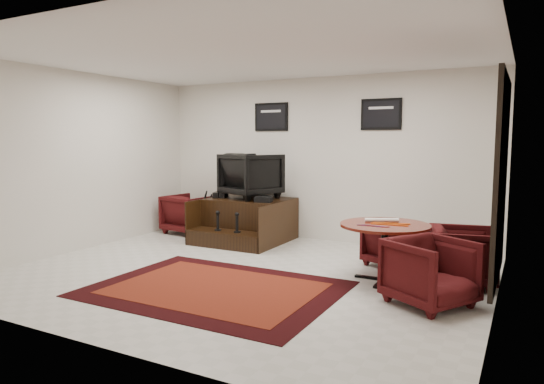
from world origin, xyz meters
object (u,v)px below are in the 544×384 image
(table_chair_back, at_px, (394,242))
(table_chair_window, at_px, (463,253))
(shine_podium, at_px, (247,221))
(armchair_side, at_px, (189,212))
(meeting_table, at_px, (385,231))
(shine_chair, at_px, (251,173))
(table_chair_corner, at_px, (431,269))

(table_chair_back, distance_m, table_chair_window, 1.07)
(shine_podium, relative_size, table_chair_window, 1.88)
(armchair_side, relative_size, table_chair_window, 1.03)
(table_chair_back, bearing_deg, meeting_table, 115.63)
(shine_chair, bearing_deg, armchair_side, 25.43)
(armchair_side, distance_m, table_chair_window, 5.05)
(table_chair_window, bearing_deg, shine_chair, 61.13)
(table_chair_back, height_order, table_chair_corner, table_chair_corner)
(armchair_side, xyz_separation_m, meeting_table, (4.07, -1.37, 0.23))
(table_chair_back, relative_size, table_chair_corner, 0.86)
(table_chair_window, bearing_deg, armchair_side, 66.54)
(table_chair_back, bearing_deg, shine_podium, 8.83)
(table_chair_window, height_order, table_chair_corner, table_chair_corner)
(table_chair_window, distance_m, table_chair_corner, 0.99)
(armchair_side, xyz_separation_m, table_chair_window, (4.94, -1.06, -0.01))
(shine_podium, height_order, table_chair_window, table_chair_window)
(shine_podium, bearing_deg, shine_chair, 90.00)
(shine_chair, relative_size, armchair_side, 1.10)
(shine_chair, height_order, table_chair_corner, shine_chair)
(shine_chair, bearing_deg, shine_podium, 111.69)
(shine_chair, distance_m, meeting_table, 3.16)
(shine_chair, height_order, armchair_side, shine_chair)
(shine_chair, xyz_separation_m, table_chair_window, (3.62, -1.14, -0.78))
(shine_chair, relative_size, table_chair_corner, 1.12)
(armchair_side, relative_size, table_chair_back, 1.18)
(shine_chair, bearing_deg, meeting_table, 173.92)
(shine_chair, height_order, meeting_table, shine_chair)
(table_chair_back, relative_size, table_chair_window, 0.88)
(armchair_side, height_order, table_chair_window, armchair_side)
(table_chair_corner, bearing_deg, table_chair_back, 58.52)
(armchair_side, relative_size, table_chair_corner, 1.01)
(shine_chair, distance_m, table_chair_window, 3.88)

